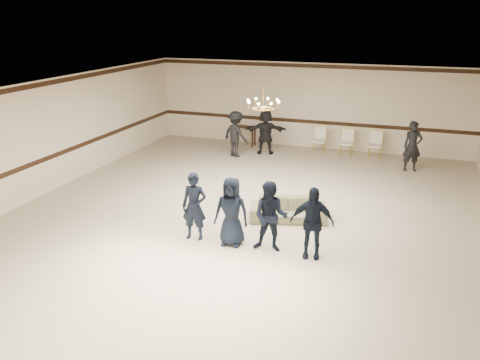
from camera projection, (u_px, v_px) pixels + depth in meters
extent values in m
cube|color=beige|center=(251.00, 212.00, 13.05)|extent=(12.00, 14.00, 0.01)
cube|color=#2D2019|center=(252.00, 89.00, 12.02)|extent=(12.00, 14.00, 0.01)
cube|color=beige|center=(309.00, 106.00, 18.78)|extent=(12.00, 0.01, 3.20)
cube|color=beige|center=(78.00, 294.00, 6.28)|extent=(12.00, 0.01, 3.20)
cube|color=beige|center=(55.00, 134.00, 14.42)|extent=(0.01, 14.00, 3.20)
cube|color=black|center=(308.00, 122.00, 18.96)|extent=(12.00, 0.02, 0.14)
cube|color=black|center=(311.00, 66.00, 18.29)|extent=(12.00, 0.02, 0.14)
imported|color=black|center=(194.00, 207.00, 11.28)|extent=(0.61, 0.44, 1.57)
imported|color=black|center=(231.00, 212.00, 10.99)|extent=(0.80, 0.56, 1.57)
imported|color=black|center=(271.00, 217.00, 10.71)|extent=(0.80, 0.64, 1.57)
imported|color=black|center=(312.00, 222.00, 10.43)|extent=(0.97, 0.52, 1.57)
imported|color=#787350|center=(288.00, 210.00, 12.45)|extent=(2.04, 1.25, 0.56)
imported|color=black|center=(236.00, 134.00, 17.78)|extent=(1.23, 1.00, 1.65)
imported|color=black|center=(266.00, 132.00, 18.12)|extent=(1.61, 0.88, 1.65)
imported|color=black|center=(412.00, 146.00, 16.15)|extent=(0.69, 0.55, 1.65)
cube|color=black|center=(244.00, 136.00, 19.40)|extent=(0.94, 0.45, 0.77)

